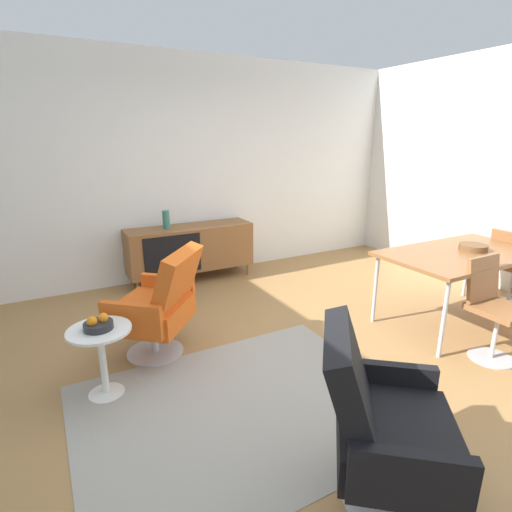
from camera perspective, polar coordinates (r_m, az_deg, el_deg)
ground_plane at (r=3.49m, az=5.70°, el=-14.57°), size 8.32×8.32×0.00m
wall_back at (r=5.35m, az=-9.93°, el=12.08°), size 6.80×0.12×2.80m
sideboard at (r=5.20m, az=-9.37°, el=1.20°), size 1.60×0.45×0.72m
vase_cobalt at (r=5.02m, az=-12.74°, el=5.08°), size 0.09×0.09×0.22m
dining_table at (r=4.36m, az=27.46°, el=0.02°), size 1.60×0.90×0.74m
wooden_bowl_on_table at (r=4.43m, az=28.65°, el=1.10°), size 0.26×0.26×0.06m
dining_chair_far_end at (r=5.16m, az=32.76°, el=-1.06°), size 0.43×0.40×0.86m
dining_chair_front_left at (r=3.86m, az=30.79°, el=-6.03°), size 0.40×0.43×0.86m
lounge_chair_red at (r=3.45m, az=-13.70°, el=-6.65°), size 0.91×0.91×0.95m
armchair_black_shell at (r=2.20m, az=17.67°, el=-21.76°), size 0.90×0.91×0.95m
side_table_round at (r=3.12m, az=-21.17°, el=-12.95°), size 0.44×0.44×0.52m
fruit_bowl at (r=3.01m, az=-21.64°, el=-9.04°), size 0.20×0.20×0.11m
area_rug at (r=2.96m, az=-1.98°, el=-20.76°), size 2.20×1.70×0.01m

